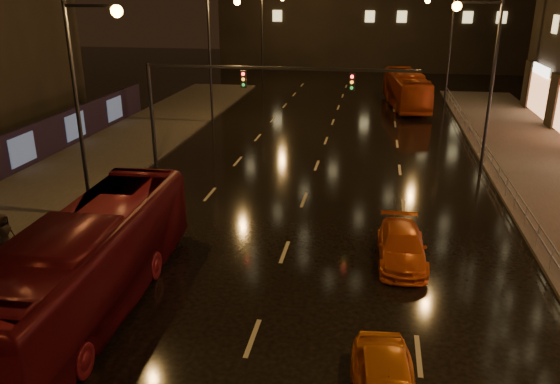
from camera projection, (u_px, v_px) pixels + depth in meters
The scene contains 8 objects.
ground at pixel (313, 176), 31.62m from camera, with size 140.00×140.00×0.00m, color black.
sidewalk_left at pixel (51, 190), 29.16m from camera, with size 7.00×70.00×0.15m, color #38332D.
traffic_signal at pixel (226, 91), 30.80m from camera, with size 15.31×0.32×6.20m.
railing_right at pixel (507, 182), 27.81m from camera, with size 0.05×56.00×1.00m.
bus_red at pixel (87, 265), 17.73m from camera, with size 2.87×12.26×3.41m, color #540C13.
bus_curb at pixel (406, 89), 49.98m from camera, with size 2.67×11.40×3.18m, color #9E350F.
taxi_far at pixel (402, 246), 21.41m from camera, with size 1.81×4.46×1.29m, color #D95614.
pedestrian_c at pixel (4, 233), 21.78m from camera, with size 0.81×0.53×1.65m, color black.
Camera 1 is at (3.29, -9.87, 10.07)m, focal length 35.00 mm.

